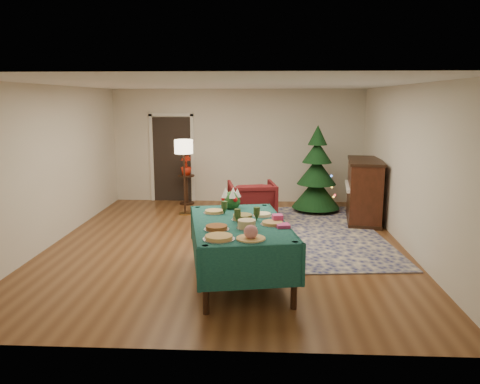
{
  "coord_description": "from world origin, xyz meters",
  "views": [
    {
      "loc": [
        0.62,
        -7.74,
        2.45
      ],
      "look_at": [
        0.26,
        -0.68,
        1.05
      ],
      "focal_mm": 35.0,
      "sensor_mm": 36.0,
      "label": 1
    }
  ],
  "objects_px": {
    "armchair": "(252,200)",
    "buffet_table": "(240,234)",
    "gift_box": "(277,219)",
    "piano": "(364,191)",
    "floor_lamp": "(184,151)",
    "potted_plant": "(186,170)",
    "side_table": "(187,190)",
    "christmas_tree": "(317,173)"
  },
  "relations": [
    {
      "from": "gift_box",
      "to": "christmas_tree",
      "type": "relative_size",
      "value": 0.07
    },
    {
      "from": "gift_box",
      "to": "floor_lamp",
      "type": "xyz_separation_m",
      "value": [
        -1.89,
        3.75,
        0.49
      ]
    },
    {
      "from": "armchair",
      "to": "piano",
      "type": "distance_m",
      "value": 2.3
    },
    {
      "from": "floor_lamp",
      "to": "gift_box",
      "type": "bearing_deg",
      "value": -63.24
    },
    {
      "from": "armchair",
      "to": "potted_plant",
      "type": "bearing_deg",
      "value": -55.58
    },
    {
      "from": "gift_box",
      "to": "side_table",
      "type": "xyz_separation_m",
      "value": [
        -2.02,
        4.76,
        -0.55
      ]
    },
    {
      "from": "floor_lamp",
      "to": "side_table",
      "type": "xyz_separation_m",
      "value": [
        -0.13,
        1.01,
        -1.04
      ]
    },
    {
      "from": "floor_lamp",
      "to": "christmas_tree",
      "type": "xyz_separation_m",
      "value": [
        2.87,
        0.4,
        -0.51
      ]
    },
    {
      "from": "floor_lamp",
      "to": "potted_plant",
      "type": "bearing_deg",
      "value": 97.19
    },
    {
      "from": "piano",
      "to": "side_table",
      "type": "bearing_deg",
      "value": 160.2
    },
    {
      "from": "floor_lamp",
      "to": "side_table",
      "type": "distance_m",
      "value": 1.45
    },
    {
      "from": "armchair",
      "to": "potted_plant",
      "type": "height_order",
      "value": "potted_plant"
    },
    {
      "from": "potted_plant",
      "to": "christmas_tree",
      "type": "distance_m",
      "value": 3.06
    },
    {
      "from": "piano",
      "to": "gift_box",
      "type": "bearing_deg",
      "value": -118.87
    },
    {
      "from": "buffet_table",
      "to": "side_table",
      "type": "height_order",
      "value": "buffet_table"
    },
    {
      "from": "buffet_table",
      "to": "side_table",
      "type": "relative_size",
      "value": 3.33
    },
    {
      "from": "floor_lamp",
      "to": "potted_plant",
      "type": "relative_size",
      "value": 3.52
    },
    {
      "from": "side_table",
      "to": "christmas_tree",
      "type": "bearing_deg",
      "value": -11.53
    },
    {
      "from": "armchair",
      "to": "floor_lamp",
      "type": "relative_size",
      "value": 0.57
    },
    {
      "from": "side_table",
      "to": "christmas_tree",
      "type": "height_order",
      "value": "christmas_tree"
    },
    {
      "from": "potted_plant",
      "to": "piano",
      "type": "height_order",
      "value": "piano"
    },
    {
      "from": "gift_box",
      "to": "christmas_tree",
      "type": "xyz_separation_m",
      "value": [
        0.98,
        4.15,
        -0.03
      ]
    },
    {
      "from": "potted_plant",
      "to": "piano",
      "type": "bearing_deg",
      "value": -19.8
    },
    {
      "from": "piano",
      "to": "armchair",
      "type": "bearing_deg",
      "value": -173.32
    },
    {
      "from": "floor_lamp",
      "to": "potted_plant",
      "type": "distance_m",
      "value": 1.16
    },
    {
      "from": "buffet_table",
      "to": "floor_lamp",
      "type": "height_order",
      "value": "floor_lamp"
    },
    {
      "from": "buffet_table",
      "to": "gift_box",
      "type": "xyz_separation_m",
      "value": [
        0.51,
        -0.0,
        0.22
      ]
    },
    {
      "from": "buffet_table",
      "to": "potted_plant",
      "type": "relative_size",
      "value": 5.06
    },
    {
      "from": "buffet_table",
      "to": "armchair",
      "type": "distance_m",
      "value": 3.11
    },
    {
      "from": "piano",
      "to": "buffet_table",
      "type": "bearing_deg",
      "value": -125.09
    },
    {
      "from": "armchair",
      "to": "buffet_table",
      "type": "bearing_deg",
      "value": 78.97
    },
    {
      "from": "floor_lamp",
      "to": "christmas_tree",
      "type": "height_order",
      "value": "christmas_tree"
    },
    {
      "from": "floor_lamp",
      "to": "side_table",
      "type": "bearing_deg",
      "value": 97.19
    },
    {
      "from": "armchair",
      "to": "potted_plant",
      "type": "relative_size",
      "value": 2.02
    },
    {
      "from": "christmas_tree",
      "to": "floor_lamp",
      "type": "bearing_deg",
      "value": -172.0
    },
    {
      "from": "floor_lamp",
      "to": "potted_plant",
      "type": "height_order",
      "value": "floor_lamp"
    },
    {
      "from": "floor_lamp",
      "to": "piano",
      "type": "distance_m",
      "value": 3.84
    },
    {
      "from": "side_table",
      "to": "piano",
      "type": "distance_m",
      "value": 4.13
    },
    {
      "from": "gift_box",
      "to": "christmas_tree",
      "type": "distance_m",
      "value": 4.26
    },
    {
      "from": "gift_box",
      "to": "piano",
      "type": "bearing_deg",
      "value": 61.13
    },
    {
      "from": "piano",
      "to": "christmas_tree",
      "type": "bearing_deg",
      "value": 138.28
    },
    {
      "from": "side_table",
      "to": "floor_lamp",
      "type": "bearing_deg",
      "value": -82.81
    }
  ]
}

